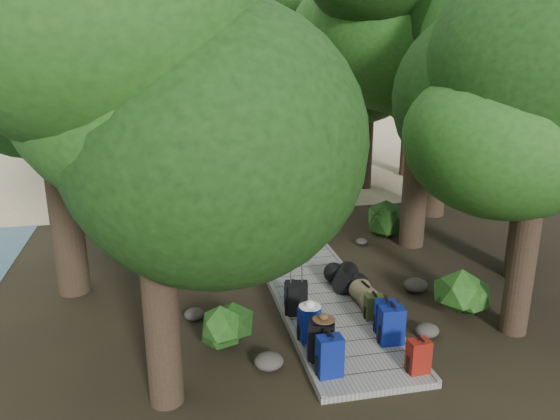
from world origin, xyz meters
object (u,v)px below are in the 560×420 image
object	(u,v)px
backpack_left_d	(294,293)
duffel_right_khaki	(365,295)
backpack_left_c	(309,323)
duffel_right_black	(346,278)
lone_suitcase_on_sand	(256,177)
backpack_right_d	(374,306)
backpack_left_b	(321,339)
suitcase_on_boardwalk	(296,298)
sun_lounger	(338,169)
backpack_left_a	(330,354)
backpack_right_c	(385,314)
backpack_right_b	(391,323)
kayak	(164,174)
backpack_right_a	(419,355)

from	to	relation	value
backpack_left_d	duffel_right_khaki	xyz separation A→B (m)	(1.44, -0.26, -0.06)
backpack_left_c	duffel_right_black	xyz separation A→B (m)	(1.35, 1.95, -0.10)
backpack_left_c	lone_suitcase_on_sand	xyz separation A→B (m)	(0.97, 11.60, -0.12)
backpack_left_c	backpack_right_d	xyz separation A→B (m)	(1.45, 0.54, -0.08)
backpack_left_b	suitcase_on_boardwalk	xyz separation A→B (m)	(-0.03, 1.67, -0.05)
lone_suitcase_on_sand	sun_lounger	world-z (taller)	lone_suitcase_on_sand
backpack_left_a	suitcase_on_boardwalk	world-z (taller)	backpack_left_a
backpack_left_b	lone_suitcase_on_sand	bearing A→B (deg)	105.94
suitcase_on_boardwalk	backpack_right_c	bearing A→B (deg)	-21.12
backpack_left_d	backpack_right_b	bearing A→B (deg)	-55.60
backpack_right_b	lone_suitcase_on_sand	world-z (taller)	backpack_right_b
backpack_right_b	suitcase_on_boardwalk	distance (m)	1.98
backpack_left_b	backpack_right_b	distance (m)	1.40
backpack_right_b	backpack_right_d	xyz separation A→B (m)	(0.04, 0.94, -0.12)
backpack_right_b	backpack_right_c	world-z (taller)	backpack_right_b
backpack_left_a	kayak	distance (m)	15.03
backpack_left_b	backpack_right_c	xyz separation A→B (m)	(1.44, 0.71, -0.06)
duffel_right_black	suitcase_on_boardwalk	xyz separation A→B (m)	(-1.35, -0.95, 0.11)
duffel_right_khaki	suitcase_on_boardwalk	xyz separation A→B (m)	(-1.49, -0.13, 0.13)
backpack_right_a	duffel_right_black	size ratio (longest dim) A/B	0.82
lone_suitcase_on_sand	backpack_left_c	bearing A→B (deg)	-114.48
backpack_left_d	backpack_right_c	bearing A→B (deg)	-46.21
backpack_left_a	backpack_left_c	distance (m)	1.12
backpack_left_a	lone_suitcase_on_sand	bearing A→B (deg)	82.69
backpack_right_d	duffel_right_khaki	bearing A→B (deg)	90.14
duffel_right_khaki	suitcase_on_boardwalk	distance (m)	1.50
duffel_right_khaki	backpack_right_b	bearing A→B (deg)	-99.82
suitcase_on_boardwalk	sun_lounger	size ratio (longest dim) A/B	0.37
backpack_right_b	backpack_right_c	distance (m)	0.45
backpack_right_a	lone_suitcase_on_sand	xyz separation A→B (m)	(-0.52, 12.94, -0.09)
backpack_left_d	suitcase_on_boardwalk	bearing A→B (deg)	-100.44
backpack_right_b	sun_lounger	bearing A→B (deg)	79.12
backpack_left_c	backpack_right_c	world-z (taller)	backpack_left_c
backpack_right_c	backpack_right_d	bearing A→B (deg)	108.23
duffel_right_khaki	backpack_left_d	bearing A→B (deg)	163.18
duffel_right_black	lone_suitcase_on_sand	xyz separation A→B (m)	(-0.38, 9.65, -0.01)
backpack_right_d	lone_suitcase_on_sand	distance (m)	11.07
backpack_left_b	kayak	bearing A→B (deg)	120.13
backpack_left_b	backpack_right_c	world-z (taller)	backpack_left_b
backpack_left_b	backpack_right_d	distance (m)	1.87
backpack_right_d	duffel_right_khaki	world-z (taller)	backpack_right_d
backpack_right_d	suitcase_on_boardwalk	xyz separation A→B (m)	(-1.45, 0.46, 0.08)
duffel_right_khaki	backpack_left_c	bearing A→B (deg)	-149.60
backpack_left_b	backpack_right_c	bearing A→B (deg)	46.58
backpack_left_b	sun_lounger	size ratio (longest dim) A/B	0.42
backpack_right_b	backpack_right_a	bearing A→B (deg)	-82.43
backpack_left_c	backpack_right_b	size ratio (longest dim) A/B	0.90
sun_lounger	suitcase_on_boardwalk	bearing A→B (deg)	-96.67
duffel_right_black	suitcase_on_boardwalk	world-z (taller)	suitcase_on_boardwalk
suitcase_on_boardwalk	backpack_left_c	bearing A→B (deg)	-78.25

